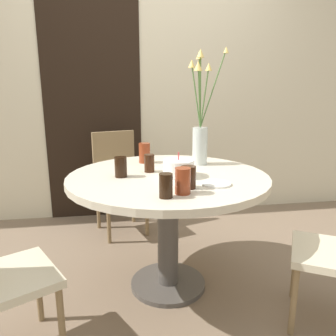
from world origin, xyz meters
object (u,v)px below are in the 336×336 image
(drink_glass_3, at_px, (188,177))
(birthday_cake, at_px, (178,168))
(side_plate, at_px, (216,184))
(drink_glass_4, at_px, (149,163))
(flower_vase, at_px, (200,128))
(drink_glass_0, at_px, (183,181))
(chair_far_back, at_px, (118,177))
(drink_glass_1, at_px, (166,186))
(drink_glass_5, at_px, (121,167))
(drink_glass_2, at_px, (144,153))

(drink_glass_3, bearing_deg, birthday_cake, 91.44)
(side_plate, distance_m, drink_glass_3, 0.17)
(drink_glass_3, relative_size, drink_glass_4, 1.06)
(flower_vase, xyz_separation_m, drink_glass_0, (-0.24, -0.61, -0.18))
(birthday_cake, height_order, flower_vase, flower_vase)
(chair_far_back, distance_m, drink_glass_0, 1.41)
(drink_glass_0, bearing_deg, drink_glass_3, 61.00)
(flower_vase, bearing_deg, drink_glass_3, -110.38)
(birthday_cake, distance_m, side_plate, 0.27)
(drink_glass_1, distance_m, drink_glass_5, 0.46)
(drink_glass_1, bearing_deg, drink_glass_3, 43.73)
(drink_glass_2, bearing_deg, side_plate, -61.24)
(flower_vase, xyz_separation_m, drink_glass_5, (-0.53, -0.24, -0.19))
(side_plate, relative_size, drink_glass_3, 1.39)
(drink_glass_0, relative_size, drink_glass_4, 1.18)
(drink_glass_0, distance_m, drink_glass_5, 0.47)
(birthday_cake, height_order, drink_glass_2, birthday_cake)
(flower_vase, height_order, drink_glass_3, flower_vase)
(flower_vase, xyz_separation_m, drink_glass_1, (-0.33, -0.66, -0.19))
(flower_vase, distance_m, drink_glass_5, 0.62)
(birthday_cake, xyz_separation_m, drink_glass_1, (-0.13, -0.37, 0.01))
(side_plate, bearing_deg, drink_glass_4, 134.17)
(birthday_cake, distance_m, drink_glass_4, 0.21)
(drink_glass_3, xyz_separation_m, drink_glass_5, (-0.34, 0.28, 0.00))
(flower_vase, distance_m, drink_glass_3, 0.59)
(birthday_cake, xyz_separation_m, drink_glass_3, (0.01, -0.24, 0.01))
(drink_glass_3, bearing_deg, drink_glass_5, 140.35)
(drink_glass_1, bearing_deg, drink_glass_5, 115.92)
(drink_glass_0, bearing_deg, flower_vase, 68.33)
(chair_far_back, height_order, drink_glass_0, chair_far_back)
(drink_glass_0, distance_m, drink_glass_1, 0.10)
(drink_glass_0, relative_size, drink_glass_1, 1.11)
(drink_glass_3, bearing_deg, flower_vase, 69.62)
(drink_glass_0, bearing_deg, drink_glass_4, 104.09)
(birthday_cake, bearing_deg, drink_glass_0, -97.28)
(drink_glass_4, bearing_deg, drink_glass_1, -87.18)
(flower_vase, xyz_separation_m, drink_glass_2, (-0.36, 0.12, -0.18))
(side_plate, relative_size, drink_glass_0, 1.25)
(drink_glass_5, bearing_deg, chair_far_back, 90.95)
(drink_glass_3, bearing_deg, drink_glass_1, -136.27)
(drink_glass_3, bearing_deg, chair_far_back, 105.81)
(side_plate, height_order, drink_glass_2, drink_glass_2)
(birthday_cake, bearing_deg, chair_far_back, 109.01)
(flower_vase, relative_size, side_plate, 4.73)
(chair_far_back, height_order, drink_glass_2, drink_glass_2)
(flower_vase, xyz_separation_m, drink_glass_4, (-0.36, -0.15, -0.19))
(drink_glass_3, relative_size, drink_glass_5, 0.98)
(birthday_cake, relative_size, drink_glass_0, 1.41)
(flower_vase, distance_m, drink_glass_2, 0.42)
(chair_far_back, relative_size, drink_glass_1, 7.57)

